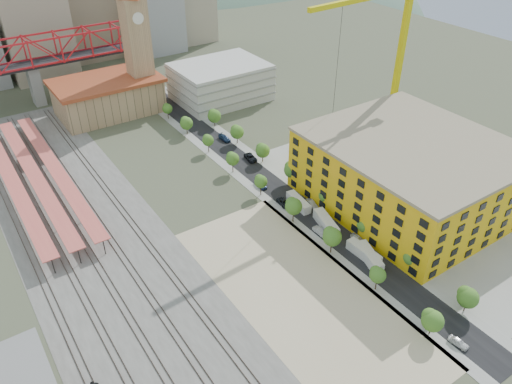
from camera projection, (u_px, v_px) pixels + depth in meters
ground at (239, 216)px, 133.38m from camera, size 400.00×400.00×0.00m
ballast_strip at (85, 229)px, 128.71m from camera, size 36.00×165.00×0.06m
dirt_lot at (300, 293)px, 109.83m from camera, size 28.00×67.00×0.06m
street_asphalt at (257, 174)px, 151.10m from camera, size 12.00×170.00×0.06m
sidewalk_west at (242, 179)px, 148.56m from camera, size 3.00×170.00×0.04m
sidewalk_east at (272, 169)px, 153.66m from camera, size 3.00×170.00×0.04m
construction_pad at (412, 198)px, 140.46m from camera, size 50.00×90.00×0.06m
rail_tracks at (78, 231)px, 127.81m from camera, size 26.56×160.00×0.18m
platform_canopies at (34, 175)px, 143.10m from camera, size 16.00×80.00×4.12m
station_hall at (108, 96)px, 183.76m from camera, size 38.00×24.00×13.10m
clock_tower at (135, 31)px, 176.12m from camera, size 12.00×12.00×52.00m
parking_garage at (221, 82)px, 194.33m from camera, size 34.00×26.00×14.00m
truss_bridge at (28, 56)px, 183.51m from camera, size 94.00×9.60×25.60m
construction_building at (410, 173)px, 133.84m from camera, size 44.60×50.60×18.80m
street_trees at (276, 189)px, 144.24m from camera, size 15.40×124.40×8.00m
skyline at (81, 11)px, 222.05m from camera, size 133.00×46.00×60.00m
distant_hills at (108, 110)px, 377.68m from camera, size 647.00×264.00×227.00m
tower_crane at (396, 39)px, 146.83m from camera, size 53.58×5.65×57.22m
site_trailer_a at (370, 257)px, 117.70m from camera, size 5.38×10.00×2.65m
site_trailer_b at (364, 253)px, 119.03m from camera, size 2.80×9.59×2.60m
site_trailer_c at (326, 223)px, 128.45m from camera, size 5.26×10.64×2.82m
site_trailer_d at (299, 202)px, 136.45m from camera, size 3.28×9.35×2.51m
car_0 at (458, 343)px, 97.73m from camera, size 2.24×4.27×1.39m
car_1 at (320, 232)px, 126.67m from camera, size 1.57×4.42×1.45m
car_2 at (284, 203)px, 137.17m from camera, size 2.82×5.29×1.42m
car_3 at (261, 184)px, 144.93m from camera, size 2.70×5.35×1.49m
car_4 at (358, 239)px, 124.29m from camera, size 1.75×4.24×1.44m
car_5 at (311, 204)px, 136.79m from camera, size 2.13×4.64×1.48m
car_6 at (251, 158)px, 157.59m from camera, size 3.42×6.04×1.59m
car_7 at (225, 138)px, 168.65m from camera, size 2.43×5.54×1.58m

